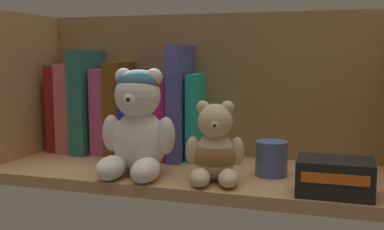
{
  "coord_description": "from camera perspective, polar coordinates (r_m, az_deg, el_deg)",
  "views": [
    {
      "loc": [
        23.76,
        -75.68,
        22.17
      ],
      "look_at": [
        0.4,
        0.0,
        11.73
      ],
      "focal_mm": 42.68,
      "sensor_mm": 36.0,
      "label": 1
    }
  ],
  "objects": [
    {
      "name": "book_1",
      "position": [
        1.0,
        -14.28,
        0.98
      ],
      "size": [
        3.19,
        11.62,
        18.36
      ],
      "primitive_type": "cube",
      "color": "#D06565",
      "rests_on": "shelf_board"
    },
    {
      "name": "book_2",
      "position": [
        0.98,
        -12.44,
        1.72
      ],
      "size": [
        3.35,
        13.44,
        21.12
      ],
      "primitive_type": "cube",
      "color": "#256E65",
      "rests_on": "shelf_board"
    },
    {
      "name": "book_3",
      "position": [
        0.97,
        -10.52,
        0.56
      ],
      "size": [
        3.0,
        10.19,
        17.39
      ],
      "primitive_type": "cube",
      "color": "#CC4D8A",
      "rests_on": "shelf_board"
    },
    {
      "name": "book_9",
      "position": [
        0.89,
        0.62,
        -0.14
      ],
      "size": [
        1.65,
        10.31,
        16.55
      ],
      "primitive_type": "cube",
      "color": "#20C4B1",
      "rests_on": "shelf_board"
    },
    {
      "name": "book_6",
      "position": [
        0.93,
        -5.21,
        -0.02
      ],
      "size": [
        3.23,
        12.68,
        16.15
      ],
      "primitive_type": "cube",
      "color": "#823459",
      "rests_on": "shelf_board"
    },
    {
      "name": "book_7",
      "position": [
        0.91,
        -3.03,
        -0.15
      ],
      "size": [
        3.33,
        12.92,
        16.04
      ],
      "primitive_type": "cube",
      "color": "#BF206C",
      "rests_on": "shelf_board"
    },
    {
      "name": "shelf_back_panel",
      "position": [
        0.92,
        2.16,
        3.11
      ],
      "size": [
        70.78,
        1.2,
        30.25
      ],
      "primitive_type": "cube",
      "color": "olive",
      "rests_on": "ground"
    },
    {
      "name": "shelf_board",
      "position": [
        0.82,
        -0.27,
        -7.44
      ],
      "size": [
        68.38,
        24.87,
        2.0
      ],
      "primitive_type": "cube",
      "color": "tan",
      "rests_on": "ground"
    },
    {
      "name": "book_5",
      "position": [
        0.94,
        -6.89,
        0.05
      ],
      "size": [
        1.75,
        14.88,
        16.16
      ],
      "primitive_type": "cube",
      "color": "#2329BD",
      "rests_on": "shelf_board"
    },
    {
      "name": "pillar_candle",
      "position": [
        0.78,
        9.87,
        -5.38
      ],
      "size": [
        5.41,
        5.41,
        5.84
      ],
      "primitive_type": "cylinder",
      "color": "#4C5B99",
      "rests_on": "shelf_board"
    },
    {
      "name": "small_product_box",
      "position": [
        0.7,
        17.39,
        -7.39
      ],
      "size": [
        10.73,
        7.48,
        5.22
      ],
      "color": "black",
      "rests_on": "shelf_board"
    },
    {
      "name": "book_4",
      "position": [
        0.95,
        -8.57,
        0.92
      ],
      "size": [
        3.36,
        12.0,
        18.82
      ],
      "primitive_type": "cube",
      "color": "brown",
      "rests_on": "shelf_board"
    },
    {
      "name": "teddy_bear_smaller",
      "position": [
        0.73,
        2.88,
        -4.39
      ],
      "size": [
        9.79,
        10.4,
        12.99
      ],
      "color": "beige",
      "rests_on": "shelf_board"
    },
    {
      "name": "book_8",
      "position": [
        0.9,
        -0.97,
        1.65
      ],
      "size": [
        2.63,
        14.87,
        22.0
      ],
      "primitive_type": "cube",
      "color": "#4C50AA",
      "rests_on": "shelf_board"
    },
    {
      "name": "teddy_bear_larger",
      "position": [
        0.77,
        -6.83,
        -1.21
      ],
      "size": [
        13.09,
        13.27,
        17.98
      ],
      "color": "white",
      "rests_on": "shelf_board"
    },
    {
      "name": "book_0",
      "position": [
        1.02,
        -15.81,
        0.91
      ],
      "size": [
        2.25,
        10.25,
        17.92
      ],
      "primitive_type": "cube",
      "color": "maroon",
      "rests_on": "shelf_board"
    },
    {
      "name": "shelf_side_panel_left",
      "position": [
        0.96,
        -20.64,
        2.82
      ],
      "size": [
        1.6,
        27.27,
        30.25
      ],
      "primitive_type": "cube",
      "color": "tan",
      "rests_on": "ground"
    }
  ]
}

